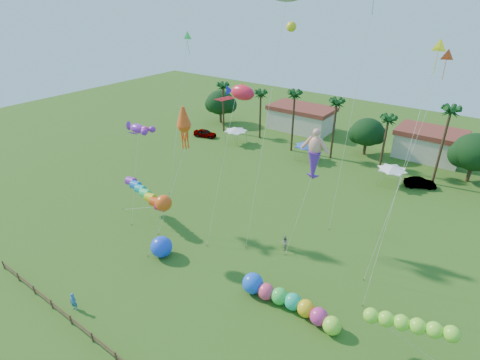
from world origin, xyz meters
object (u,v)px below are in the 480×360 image
Objects in this scene: spectator_a at (74,302)px; caterpillar_inflatable at (286,300)px; blue_ball at (161,247)px; car_a at (205,133)px; car_b at (420,183)px; spectator_b at (284,243)px.

caterpillar_inflatable is (14.96, 11.27, -0.06)m from spectator_a.
spectator_a is 0.78× the size of blue_ball.
spectator_a is at bearing -168.55° from car_a.
spectator_a is 9.88m from blue_ball.
blue_ball is (20.19, -30.21, 0.39)m from car_a.
spectator_a reaches higher than car_a.
spectator_b reaches higher than car_b.
spectator_b is 0.18× the size of caterpillar_inflatable.
blue_ball reaches higher than spectator_a.
caterpillar_inflatable is 14.38m from blue_ball.
caterpillar_inflatable reaches higher than car_a.
blue_ball is at bearing 67.44° from spectator_a.
blue_ball reaches higher than car_b.
spectator_a is 18.73m from caterpillar_inflatable.
spectator_a is at bearing -143.44° from caterpillar_inflatable.
car_a is 2.50× the size of spectator_a.
caterpillar_inflatable is at bearing 18.21° from spectator_a.
spectator_a is (19.55, -40.06, 0.13)m from car_a.
caterpillar_inflatable is (-4.07, -31.29, 0.13)m from car_b.
blue_ball is at bearing -174.77° from caterpillar_inflatable.
spectator_b is at bearing 41.33° from spectator_a.
car_a is at bearing 123.76° from blue_ball.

